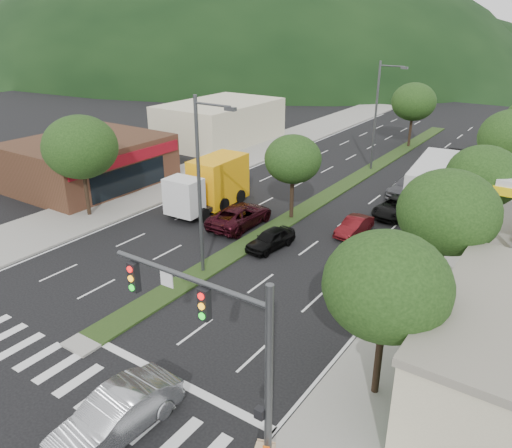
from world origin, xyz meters
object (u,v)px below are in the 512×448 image
Objects in this scene: tree_med_near at (293,159)px; motorhome at (432,182)px; car_queue_e at (430,171)px; car_queue_f at (453,159)px; tree_r_c at (483,177)px; car_queue_d at (396,207)px; streetlight_mid at (378,111)px; tree_r_a at (387,286)px; suv_maroon at (240,216)px; car_queue_b at (409,186)px; car_queue_c at (354,226)px; tree_l_a at (80,147)px; tree_r_b at (448,212)px; sedan_silver at (116,415)px; traffic_signal at (224,339)px; streetlight_near at (202,180)px; car_queue_a at (271,239)px; tree_med_far at (414,102)px; box_truck at (212,185)px.

motorhome is (7.44, 8.55, -2.59)m from tree_med_near.
car_queue_f is (0.51, 5.87, -0.11)m from car_queue_e.
car_queue_d is at bearing 154.24° from tree_r_c.
tree_med_near is at bearing -90.78° from streetlight_mid.
tree_r_a is 30.36m from car_queue_e.
car_queue_b is at bearing -120.94° from suv_maroon.
car_queue_c is at bearing -97.18° from car_queue_d.
tree_r_a is at bearing -13.76° from tree_l_a.
tree_r_b is 16.96m from sedan_silver.
motorhome is at bearing 107.38° from tree_r_b.
sedan_silver is at bearing -158.67° from traffic_signal.
streetlight_near reaches higher than motorhome.
suv_maroon is 4.21m from car_queue_a.
tree_r_b is 34.18m from tree_med_far.
tree_r_b is at bearing -26.57° from tree_med_near.
tree_r_a reaches higher than car_queue_b.
suv_maroon is at bearing 152.22° from box_truck.
traffic_signal reaches higher than sedan_silver.
car_queue_f is at bearing -109.43° from suv_maroon.
tree_r_b is (-0.00, 8.00, 0.22)m from tree_r_a.
car_queue_d is (5.87, 14.86, -4.93)m from streetlight_near.
car_queue_f is (-5.99, 27.24, -4.43)m from tree_r_b.
tree_l_a is at bearing -110.19° from tree_med_far.
car_queue_e is 20.46m from box_truck.
motorhome is at bearing 48.96° from tree_med_near.
streetlight_mid is at bearing 112.13° from tree_r_a.
streetlight_mid reaches higher than tree_med_far.
traffic_signal is at bearing 127.53° from box_truck.
car_queue_b reaches higher than car_queue_a.
car_queue_e is at bearing -113.39° from suv_maroon.
streetlight_mid is at bearing -114.18° from box_truck.
car_queue_e is at bearing 70.31° from tree_med_near.
tree_med_far is 36.23m from tree_l_a.
suv_maroon is at bearing -130.53° from car_queue_d.
suv_maroon is (-14.25, -5.24, -3.98)m from tree_r_c.
motorhome is at bearing 39.69° from tree_l_a.
streetlight_near is at bearing 124.28° from box_truck.
motorhome is at bearing 88.59° from sedan_silver.
traffic_signal is at bearing 123.89° from suv_maroon.
traffic_signal reaches higher than tree_med_near.
traffic_signal is 1.27× the size of suv_maroon.
car_queue_e is (4.00, 20.51, 0.09)m from car_queue_a.
tree_med_near is (-12.00, 6.00, -0.61)m from tree_r_b.
tree_l_a is 1.72× the size of car_queue_f.
motorhome is at bearing 73.76° from car_queue_a.
car_queue_a is at bearing 139.85° from tree_r_a.
tree_r_a is 20.20m from car_queue_d.
streetlight_near reaches higher than tree_r_c.
tree_r_c is at bearing -160.60° from suv_maroon.
tree_r_c is 1.80× the size of car_queue_c.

